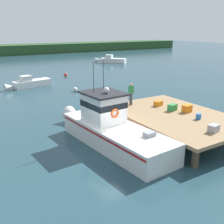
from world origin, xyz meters
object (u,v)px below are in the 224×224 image
main_fishing_boat (110,127)px  crate_stack_mid_dock (172,107)px  crate_single_by_cleat (187,109)px  bait_bucket (199,116)px  mooring_buoy_spare_mooring (66,75)px  crate_single_far (158,103)px  moored_boat_off_the_point (111,60)px  mooring_buoy_channel_marker (75,89)px  crate_stack_near_edge (214,128)px  deckhand_by_the_boat (131,93)px  moored_boat_near_channel (29,83)px

main_fishing_boat → crate_stack_mid_dock: size_ratio=16.52×
crate_stack_mid_dock → crate_single_by_cleat: crate_single_by_cleat is taller
bait_bucket → mooring_buoy_spare_mooring: (1.69, 25.44, -1.15)m
crate_stack_mid_dock → crate_single_far: crate_stack_mid_dock is taller
crate_stack_mid_dock → mooring_buoy_spare_mooring: crate_stack_mid_dock is taller
main_fishing_boat → crate_single_far: bearing=16.9°
moored_boat_off_the_point → mooring_buoy_channel_marker: size_ratio=11.22×
crate_stack_near_edge → crate_single_far: size_ratio=1.00×
main_fishing_boat → deckhand_by_the_boat: 4.62m
main_fishing_boat → crate_stack_mid_dock: main_fishing_boat is taller
crate_stack_mid_dock → deckhand_by_the_boat: size_ratio=0.37×
crate_stack_mid_dock → crate_stack_near_edge: crate_stack_mid_dock is taller
moored_boat_near_channel → moored_boat_off_the_point: size_ratio=1.03×
crate_stack_mid_dock → crate_stack_near_edge: bearing=-102.2°
deckhand_by_the_boat → mooring_buoy_spare_mooring: bearing=80.8°
main_fishing_boat → deckhand_by_the_boat: bearing=38.6°
moored_boat_near_channel → mooring_buoy_channel_marker: bearing=-53.2°
crate_single_far → mooring_buoy_channel_marker: bearing=95.0°
crate_single_far → mooring_buoy_channel_marker: (-1.07, 12.21, -1.14)m
bait_bucket → moored_boat_off_the_point: moored_boat_off_the_point is taller
mooring_buoy_spare_mooring → crate_single_by_cleat: bearing=-92.8°
deckhand_by_the_boat → mooring_buoy_channel_marker: 11.10m
crate_stack_near_edge → moored_boat_off_the_point: bearing=66.3°
crate_stack_near_edge → mooring_buoy_spare_mooring: bearing=84.4°
main_fishing_boat → crate_single_far: (5.04, 1.53, 0.37)m
crate_single_far → mooring_buoy_spare_mooring: bearing=85.3°
crate_single_far → mooring_buoy_channel_marker: size_ratio=1.25×
crate_single_far → bait_bucket: (0.12, -3.62, -0.01)m
moored_boat_off_the_point → mooring_buoy_channel_marker: bearing=-130.4°
bait_bucket → crate_stack_near_edge: bearing=-117.1°
main_fishing_boat → moored_boat_near_channel: bearing=88.8°
deckhand_by_the_boat → moored_boat_near_channel: 16.12m
main_fishing_boat → moored_boat_near_channel: 18.55m
moored_boat_off_the_point → main_fishing_boat: bearing=-121.7°
crate_single_far → mooring_buoy_spare_mooring: (1.81, 21.82, -1.16)m
crate_single_far → mooring_buoy_channel_marker: 12.31m
crate_stack_near_edge → bait_bucket: (0.98, 1.91, -0.03)m
crate_single_by_cleat → deckhand_by_the_boat: 4.12m
crate_single_by_cleat → bait_bucket: bearing=-109.5°
mooring_buoy_channel_marker → bait_bucket: bearing=-85.7°
main_fishing_boat → bait_bucket: bearing=-22.1°
mooring_buoy_channel_marker → moored_boat_near_channel: bearing=126.8°
bait_bucket → deckhand_by_the_boat: 5.21m
bait_bucket → moored_boat_near_channel: 21.20m
crate_stack_near_edge → crate_single_far: (0.86, 5.53, -0.02)m
bait_bucket → mooring_buoy_channel_marker: 15.91m
crate_single_far → bait_bucket: crate_single_far is taller
crate_stack_near_edge → mooring_buoy_channel_marker: (-0.20, 17.74, -1.16)m
crate_single_far → moored_boat_near_channel: 17.66m
deckhand_by_the_boat → moored_boat_off_the_point: size_ratio=0.30×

